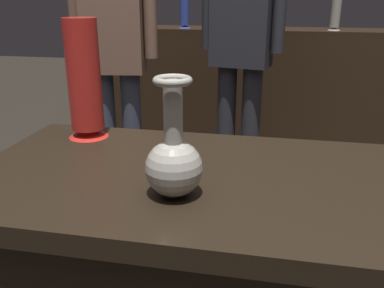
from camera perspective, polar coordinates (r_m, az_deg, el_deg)
The scene contains 7 objects.
back_display_shelf at distance 3.22m, azimuth 8.46°, elevation 6.54°, with size 2.60×0.40×0.99m.
vase_centerpiece at distance 0.90m, azimuth -2.50°, elevation -2.12°, with size 0.13×0.13×0.26m.
vase_tall_behind at distance 1.30m, azimuth -14.50°, elevation 8.26°, with size 0.12×0.12×0.36m.
shelf_vase_left at distance 3.14m, azimuth -1.01°, elevation 18.06°, with size 0.09×0.09×0.29m.
shelf_vase_right at distance 3.09m, azimuth 19.07°, elevation 16.79°, with size 0.09×0.09×0.26m.
visitor_near_left at distance 2.35m, azimuth -10.57°, elevation 13.42°, with size 0.47×0.22×1.65m.
visitor_center_back at distance 2.38m, azimuth 6.80°, elevation 14.51°, with size 0.46×0.25×1.70m.
Camera 1 is at (0.15, -0.93, 1.22)m, focal length 39.02 mm.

